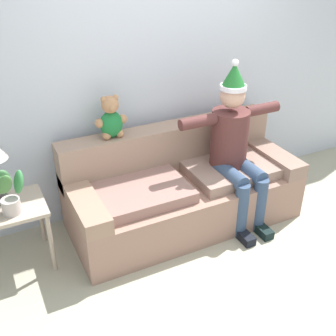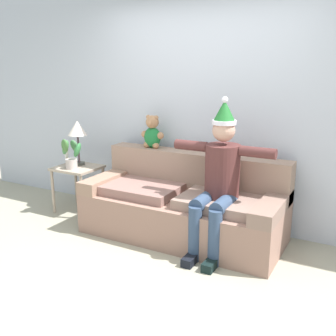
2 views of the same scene
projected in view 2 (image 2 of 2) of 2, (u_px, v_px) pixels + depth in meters
name	position (u px, v px, depth m)	size (l,w,h in m)	color
ground_plane	(132.00, 277.00, 3.45)	(10.00, 10.00, 0.00)	#ABA48D
back_wall	(206.00, 106.00, 4.43)	(7.00, 0.10, 2.70)	silver
couch	(184.00, 206.00, 4.24)	(2.11, 0.89, 0.86)	#9B7263
person_seated	(219.00, 176.00, 3.78)	(1.02, 0.77, 1.51)	#562C2A
teddy_bear	(152.00, 133.00, 4.55)	(0.29, 0.17, 0.38)	#1F7638
side_table	(78.00, 174.00, 4.92)	(0.52, 0.48, 0.57)	tan
table_lamp	(77.00, 130.00, 4.89)	(0.24, 0.24, 0.56)	#474740
potted_plant	(71.00, 153.00, 4.76)	(0.28, 0.29, 0.40)	#C0B0AC
candle_tall	(67.00, 155.00, 4.92)	(0.04, 0.04, 0.21)	beige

